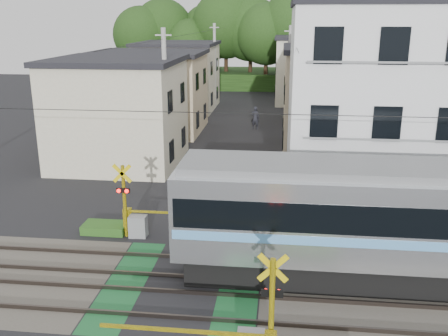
# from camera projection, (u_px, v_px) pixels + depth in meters

# --- Properties ---
(ground) EXTENTS (120.00, 120.00, 0.00)m
(ground) POSITION_uv_depth(u_px,v_px,m) (182.00, 286.00, 16.54)
(ground) COLOR black
(track_bed) EXTENTS (120.00, 120.00, 0.14)m
(track_bed) POSITION_uv_depth(u_px,v_px,m) (182.00, 285.00, 16.53)
(track_bed) COLOR #47423A
(track_bed) RESTS_ON ground
(crossing_signal_far) EXTENTS (4.74, 0.65, 3.09)m
(crossing_signal_far) POSITION_uv_depth(u_px,v_px,m) (136.00, 220.00, 20.09)
(crossing_signal_far) COLOR yellow
(crossing_signal_far) RESTS_ON ground
(apartment_block) EXTENTS (10.20, 8.36, 9.30)m
(apartment_block) POSITION_uv_depth(u_px,v_px,m) (398.00, 104.00, 23.29)
(apartment_block) COLOR white
(apartment_block) RESTS_ON ground
(houses_row) EXTENTS (22.07, 31.35, 6.80)m
(houses_row) POSITION_uv_depth(u_px,v_px,m) (246.00, 86.00, 40.22)
(houses_row) COLOR beige
(houses_row) RESTS_ON ground
(tree_hill) EXTENTS (40.00, 13.41, 11.83)m
(tree_hill) POSITION_uv_depth(u_px,v_px,m) (257.00, 39.00, 60.60)
(tree_hill) COLOR #213F15
(tree_hill) RESTS_ON ground
(catenary) EXTENTS (60.00, 5.04, 7.00)m
(catenary) POSITION_uv_depth(u_px,v_px,m) (377.00, 187.00, 14.85)
(catenary) COLOR #2D2D33
(catenary) RESTS_ON ground
(utility_poles) EXTENTS (7.90, 42.00, 8.00)m
(utility_poles) POSITION_uv_depth(u_px,v_px,m) (226.00, 79.00, 37.35)
(utility_poles) COLOR #A5A5A0
(utility_poles) RESTS_ON ground
(pedestrian) EXTENTS (0.72, 0.53, 1.81)m
(pedestrian) POSITION_uv_depth(u_px,v_px,m) (255.00, 118.00, 39.46)
(pedestrian) COLOR black
(pedestrian) RESTS_ON ground
(weed_patches) EXTENTS (10.25, 8.80, 0.40)m
(weed_patches) POSITION_uv_depth(u_px,v_px,m) (235.00, 285.00, 16.21)
(weed_patches) COLOR #2D5E1E
(weed_patches) RESTS_ON ground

